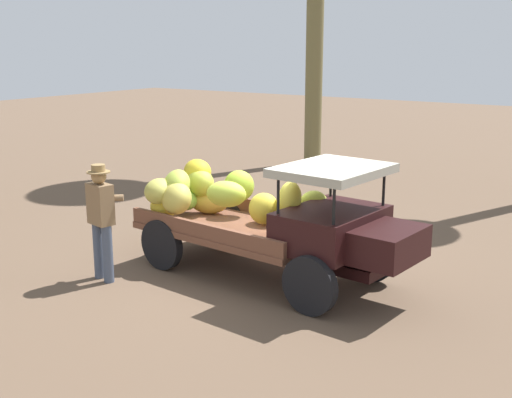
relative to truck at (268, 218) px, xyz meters
name	(u,v)px	position (x,y,z in m)	size (l,w,h in m)	color
ground_plane	(275,273)	(0.00, 0.18, -0.93)	(60.00, 60.00, 0.00)	brown
truck	(268,218)	(0.00, 0.00, 0.00)	(4.56, 2.07, 1.84)	black
farmer	(101,215)	(-1.97, -1.48, 0.08)	(0.52, 0.49, 1.76)	#465267
wooden_crate	(172,226)	(-2.59, 0.77, -0.73)	(0.49, 0.41, 0.40)	olive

